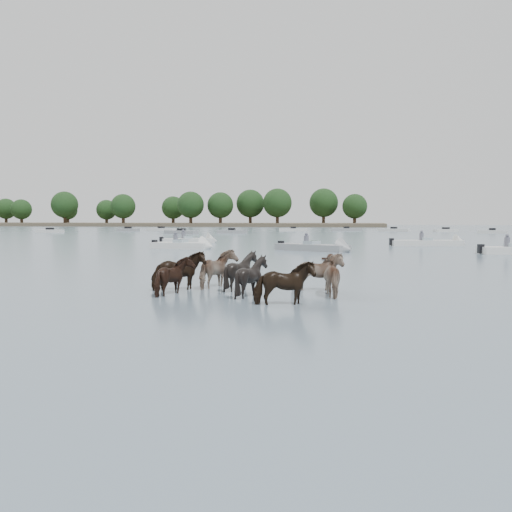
# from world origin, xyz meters

# --- Properties ---
(ground) EXTENTS (400.00, 400.00, 0.00)m
(ground) POSITION_xyz_m (0.00, 0.00, 0.00)
(ground) COLOR slate
(ground) RESTS_ON ground
(shoreline) EXTENTS (160.00, 30.00, 1.00)m
(shoreline) POSITION_xyz_m (-70.00, 150.00, 0.50)
(shoreline) COLOR #4C4233
(shoreline) RESTS_ON ground
(pony_herd) EXTENTS (6.96, 4.64, 1.44)m
(pony_herd) POSITION_xyz_m (0.98, -0.23, 0.54)
(pony_herd) COLOR black
(pony_herd) RESTS_ON ground
(swimming_pony) EXTENTS (0.72, 0.44, 0.44)m
(swimming_pony) POSITION_xyz_m (2.52, 14.35, 0.10)
(swimming_pony) COLOR black
(swimming_pony) RESTS_ON ground
(motorboat_a) EXTENTS (5.30, 2.26, 1.92)m
(motorboat_a) POSITION_xyz_m (-8.95, 23.41, 0.23)
(motorboat_a) COLOR silver
(motorboat_a) RESTS_ON ground
(motorboat_b) EXTENTS (6.15, 4.41, 1.92)m
(motorboat_b) POSITION_xyz_m (1.36, 22.29, 0.22)
(motorboat_b) COLOR gray
(motorboat_b) RESTS_ON ground
(motorboat_c) EXTENTS (6.71, 2.96, 1.92)m
(motorboat_c) POSITION_xyz_m (10.43, 32.32, 0.22)
(motorboat_c) COLOR silver
(motorboat_c) RESTS_ON ground
(motorboat_f) EXTENTS (5.42, 4.19, 1.92)m
(motorboat_f) POSITION_xyz_m (-11.43, 32.61, 0.23)
(motorboat_f) COLOR silver
(motorboat_f) RESTS_ON ground
(distant_flotilla) EXTENTS (104.03, 28.98, 0.93)m
(distant_flotilla) POSITION_xyz_m (0.57, 79.88, 0.26)
(distant_flotilla) COLOR silver
(distant_flotilla) RESTS_ON ground
(treeline) EXTENTS (149.14, 23.67, 12.04)m
(treeline) POSITION_xyz_m (-66.51, 149.11, 6.62)
(treeline) COLOR #382619
(treeline) RESTS_ON ground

